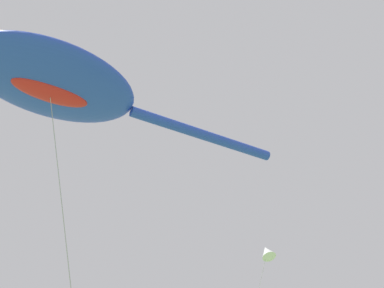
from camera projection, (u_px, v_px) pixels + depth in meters
big_show_kite at (60, 85)px, 14.07m from camera, size 10.95×8.72×11.88m
small_kite_box_yellow at (267, 253)px, 21.35m from camera, size 1.16×3.64×9.61m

